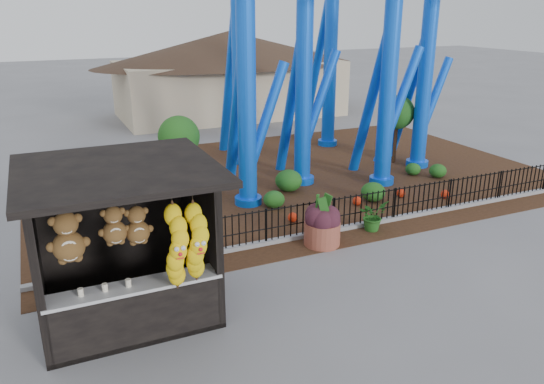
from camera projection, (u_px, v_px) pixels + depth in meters
name	position (u px, v px, depth m)	size (l,w,h in m)	color
ground	(289.00, 308.00, 10.80)	(120.00, 120.00, 0.00)	slate
mulch_bed	(292.00, 176.00, 19.23)	(18.00, 12.00, 0.02)	#331E11
curb	(370.00, 223.00, 14.91)	(18.00, 0.18, 0.12)	gray
prize_booth	(126.00, 249.00, 9.90)	(3.50, 3.40, 3.12)	black
picket_fence	(398.00, 204.00, 15.12)	(12.20, 0.06, 1.00)	black
terracotta_planter	(322.00, 233.00, 13.61)	(0.93, 0.93, 0.63)	brown
planter_foliage	(323.00, 210.00, 13.40)	(0.70, 0.70, 0.64)	#33141E
potted_plant	(373.00, 215.00, 14.47)	(0.77, 0.67, 0.86)	#1C601C
landscaping	(341.00, 184.00, 17.41)	(7.26, 3.31, 0.72)	#1B4D16
pavilion	(229.00, 60.00, 29.33)	(15.00, 15.00, 4.80)	#BFAD8C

